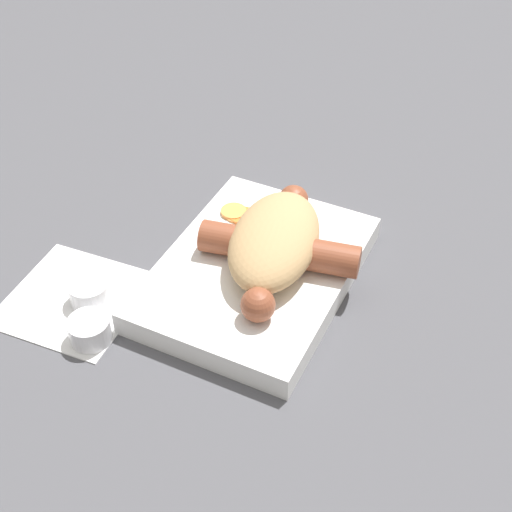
# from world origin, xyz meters

# --- Properties ---
(ground_plane) EXTENTS (3.00, 3.00, 0.00)m
(ground_plane) POSITION_xyz_m (0.00, 0.00, 0.00)
(ground_plane) COLOR #4C4C51
(food_tray) EXTENTS (0.25, 0.19, 0.03)m
(food_tray) POSITION_xyz_m (0.00, 0.00, 0.01)
(food_tray) COLOR white
(food_tray) RESTS_ON ground_plane
(bread_roll) EXTENTS (0.17, 0.12, 0.05)m
(bread_roll) POSITION_xyz_m (-0.02, 0.01, 0.05)
(bread_roll) COLOR tan
(bread_roll) RESTS_ON food_tray
(sausage) EXTENTS (0.20, 0.17, 0.03)m
(sausage) POSITION_xyz_m (-0.01, 0.02, 0.04)
(sausage) COLOR brown
(sausage) RESTS_ON food_tray
(pickled_veggies) EXTENTS (0.04, 0.05, 0.00)m
(pickled_veggies) POSITION_xyz_m (-0.06, -0.05, 0.03)
(pickled_veggies) COLOR #F99E4C
(pickled_veggies) RESTS_ON food_tray
(napkin) EXTENTS (0.14, 0.14, 0.00)m
(napkin) POSITION_xyz_m (0.11, -0.16, 0.00)
(napkin) COLOR white
(napkin) RESTS_ON ground_plane
(condiment_cup_near) EXTENTS (0.04, 0.04, 0.03)m
(condiment_cup_near) POSITION_xyz_m (0.10, -0.14, 0.01)
(condiment_cup_near) COLOR white
(condiment_cup_near) RESTS_ON ground_plane
(condiment_cup_far) EXTENTS (0.04, 0.04, 0.03)m
(condiment_cup_far) POSITION_xyz_m (0.14, -0.11, 0.01)
(condiment_cup_far) COLOR white
(condiment_cup_far) RESTS_ON ground_plane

